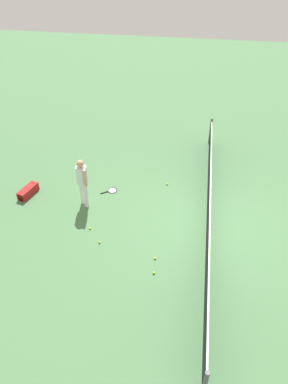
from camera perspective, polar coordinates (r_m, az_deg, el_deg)
The scene contains 10 objects.
ground_plane at distance 11.24m, azimuth 9.80°, elevation -5.17°, with size 40.00×40.00×0.00m, color #4C7A4C.
court_net at distance 10.91m, azimuth 10.08°, elevation -3.26°, with size 10.09×0.09×1.07m.
player_near_side at distance 11.36m, azimuth -9.67°, elevation 1.98°, with size 0.48×0.48×1.70m.
tennis_racket_near_player at distance 12.41m, azimuth -5.10°, elevation 0.22°, with size 0.47×0.58×0.03m.
tennis_ball_near_player at distance 12.66m, azimuth 3.62°, elevation 1.28°, with size 0.07×0.07×0.07m, color #C6E033.
tennis_ball_by_net at distance 10.61m, azimuth -6.97°, elevation -7.82°, with size 0.07×0.07×0.07m, color #C6E033.
tennis_ball_midcourt at distance 10.13m, azimuth 1.73°, elevation -10.33°, with size 0.07×0.07×0.07m, color #C6E033.
tennis_ball_baseline at distance 9.80m, azimuth 1.54°, elevation -12.54°, with size 0.07×0.07×0.07m, color #C6E033.
tennis_ball_stray_left at distance 11.06m, azimuth -8.46°, elevation -5.65°, with size 0.07×0.07×0.07m, color #C6E033.
equipment_bag at distance 12.71m, azimuth -17.80°, elevation 0.03°, with size 0.85×0.49×0.28m.
Camera 1 is at (8.25, -0.65, 7.61)m, focal length 34.04 mm.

